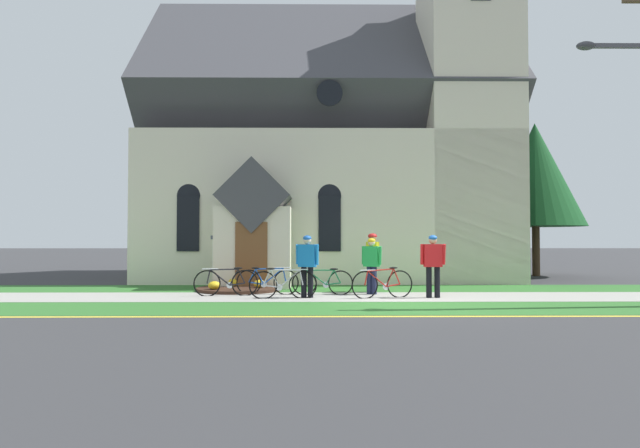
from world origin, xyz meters
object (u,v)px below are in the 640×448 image
at_px(church_sign, 241,254).
at_px(cyclist_in_white_jersey, 372,262).
at_px(cyclist_in_red_jersey, 307,261).
at_px(cyclist_in_green_jersey, 433,261).
at_px(bicycle_red, 267,281).
at_px(bicycle_blue, 383,284).
at_px(bicycle_white, 283,284).
at_px(roadside_conifer, 535,175).
at_px(cyclist_in_blue_jersey, 373,257).
at_px(bicycle_black, 226,282).
at_px(bicycle_green, 323,282).

xyz_separation_m(church_sign, cyclist_in_white_jersey, (3.92, -1.67, -0.18)).
bearing_deg(cyclist_in_red_jersey, church_sign, 129.96).
height_order(cyclist_in_red_jersey, cyclist_in_green_jersey, cyclist_in_green_jersey).
distance_m(bicycle_red, cyclist_in_red_jersey, 1.57).
bearing_deg(bicycle_blue, cyclist_in_red_jersey, 178.20).
relative_size(church_sign, bicycle_white, 1.07).
bearing_deg(cyclist_in_green_jersey, roadside_conifer, 53.48).
bearing_deg(cyclist_in_blue_jersey, bicycle_blue, -85.93).
height_order(bicycle_black, roadside_conifer, roadside_conifer).
relative_size(bicycle_black, bicycle_blue, 1.04).
height_order(bicycle_white, bicycle_black, bicycle_white).
bearing_deg(cyclist_in_blue_jersey, cyclist_in_green_jersey, -46.11).
height_order(bicycle_red, cyclist_in_green_jersey, cyclist_in_green_jersey).
relative_size(cyclist_in_white_jersey, roadside_conifer, 0.24).
relative_size(bicycle_red, cyclist_in_red_jersey, 1.07).
xyz_separation_m(bicycle_green, cyclist_in_blue_jersey, (1.48, 0.65, 0.66)).
distance_m(church_sign, bicycle_black, 2.16).
distance_m(church_sign, bicycle_green, 3.15).
distance_m(cyclist_in_blue_jersey, roadside_conifer, 10.87).
bearing_deg(cyclist_in_green_jersey, church_sign, 154.77).
relative_size(church_sign, bicycle_green, 1.11).
bearing_deg(church_sign, cyclist_in_white_jersey, -23.01).
distance_m(cyclist_in_blue_jersey, cyclist_in_white_jersey, 0.62).
xyz_separation_m(cyclist_in_red_jersey, cyclist_in_blue_jersey, (1.91, 1.45, 0.05)).
bearing_deg(cyclist_in_red_jersey, roadside_conifer, 41.08).
bearing_deg(bicycle_white, bicycle_green, 42.62).
xyz_separation_m(bicycle_green, bicycle_blue, (1.59, -0.86, 0.02)).
height_order(church_sign, roadside_conifer, roadside_conifer).
distance_m(bicycle_green, roadside_conifer, 12.55).
height_order(bicycle_white, bicycle_green, bicycle_white).
height_order(bicycle_red, roadside_conifer, roadside_conifer).
distance_m(bicycle_blue, cyclist_in_blue_jersey, 1.64).
distance_m(bicycle_green, cyclist_in_red_jersey, 1.09).
xyz_separation_m(bicycle_green, cyclist_in_green_jersey, (2.93, -0.86, 0.62)).
height_order(bicycle_green, cyclist_in_green_jersey, cyclist_in_green_jersey).
bearing_deg(church_sign, cyclist_in_red_jersey, -50.04).
height_order(church_sign, cyclist_in_red_jersey, church_sign).
bearing_deg(bicycle_white, bicycle_red, 115.53).
bearing_deg(cyclist_in_white_jersey, cyclist_in_red_jersey, -154.99).
bearing_deg(cyclist_in_green_jersey, bicycle_red, 168.17).
distance_m(bicycle_white, bicycle_black, 1.73).
height_order(bicycle_blue, bicycle_red, bicycle_blue).
bearing_deg(cyclist_in_blue_jersey, church_sign, 165.13).
height_order(bicycle_white, cyclist_in_white_jersey, cyclist_in_white_jersey).
bearing_deg(bicycle_blue, church_sign, 147.99).
xyz_separation_m(cyclist_in_red_jersey, roadside_conifer, (9.62, 8.38, 3.33)).
distance_m(bicycle_blue, cyclist_in_red_jersey, 2.10).
relative_size(bicycle_blue, cyclist_in_white_jersey, 1.06).
bearing_deg(cyclist_in_white_jersey, cyclist_in_green_jersey, -30.51).
bearing_deg(cyclist_in_blue_jersey, bicycle_black, -166.85).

